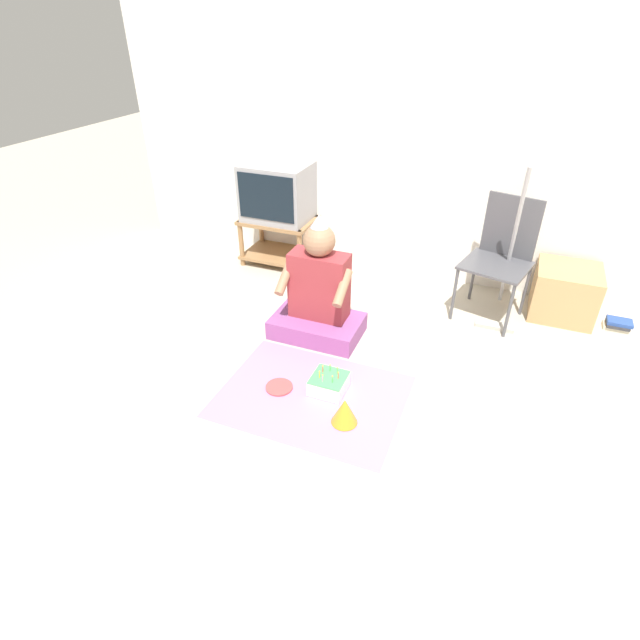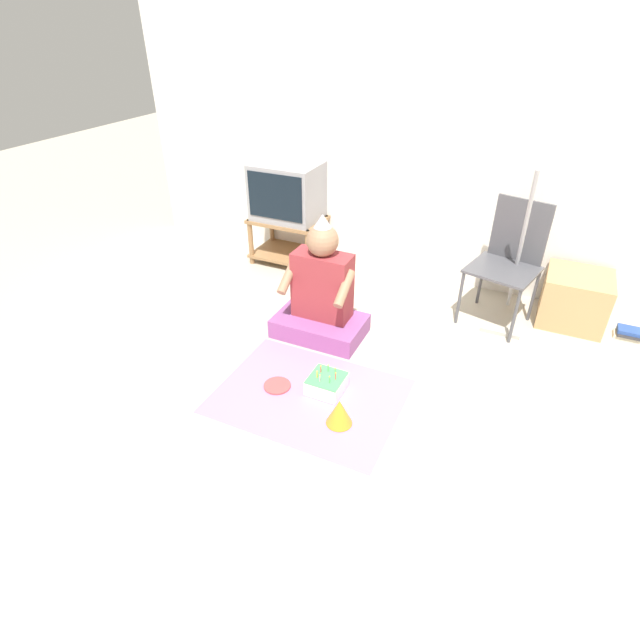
{
  "view_description": "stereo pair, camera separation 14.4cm",
  "coord_description": "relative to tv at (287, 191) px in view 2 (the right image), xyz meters",
  "views": [
    {
      "loc": [
        0.29,
        -1.94,
        2.06
      ],
      "look_at": [
        -0.72,
        0.55,
        0.35
      ],
      "focal_mm": 28.0,
      "sensor_mm": 36.0,
      "label": 1
    },
    {
      "loc": [
        0.42,
        -1.88,
        2.06
      ],
      "look_at": [
        -0.72,
        0.55,
        0.35
      ],
      "focal_mm": 28.0,
      "sensor_mm": 36.0,
      "label": 2
    }
  ],
  "objects": [
    {
      "name": "ground_plane",
      "position": [
        1.66,
        -1.89,
        -0.67
      ],
      "size": [
        16.0,
        16.0,
        0.0
      ],
      "primitive_type": "plane",
      "color": "#BCB29E"
    },
    {
      "name": "wall_back",
      "position": [
        1.66,
        0.25,
        0.61
      ],
      "size": [
        6.4,
        0.06,
        2.55
      ],
      "color": "white",
      "rests_on": "ground_plane"
    },
    {
      "name": "tv_stand",
      "position": [
        -0.0,
        -0.0,
        -0.42
      ],
      "size": [
        0.65,
        0.45,
        0.43
      ],
      "color": "#997047",
      "rests_on": "ground_plane"
    },
    {
      "name": "tv",
      "position": [
        0.0,
        0.0,
        0.0
      ],
      "size": [
        0.57,
        0.44,
        0.49
      ],
      "color": "#99999E",
      "rests_on": "tv_stand"
    },
    {
      "name": "folding_chair",
      "position": [
        1.93,
        -0.2,
        -0.15
      ],
      "size": [
        0.54,
        0.52,
        0.91
      ],
      "color": "#4C4C51",
      "rests_on": "ground_plane"
    },
    {
      "name": "cardboard_box_stack",
      "position": [
        2.44,
        -0.03,
        -0.47
      ],
      "size": [
        0.45,
        0.45,
        0.39
      ],
      "color": "tan",
      "rests_on": "ground_plane"
    },
    {
      "name": "dust_mop",
      "position": [
        1.99,
        -0.31,
        -0.32
      ],
      "size": [
        0.28,
        0.46,
        1.21
      ],
      "color": "#B2ADA3",
      "rests_on": "ground_plane"
    },
    {
      "name": "book_pile",
      "position": [
        2.84,
        -0.1,
        -0.63
      ],
      "size": [
        0.19,
        0.13,
        0.08
      ],
      "color": "beige",
      "rests_on": "ground_plane"
    },
    {
      "name": "person_seated",
      "position": [
        0.79,
        -0.98,
        -0.37
      ],
      "size": [
        0.64,
        0.41,
        0.91
      ],
      "color": "#8C4C8C",
      "rests_on": "ground_plane"
    },
    {
      "name": "party_cloth",
      "position": [
        1.02,
        -1.66,
        -0.67
      ],
      "size": [
        1.12,
        0.85,
        0.01
      ],
      "color": "pink",
      "rests_on": "ground_plane"
    },
    {
      "name": "birthday_cake",
      "position": [
        1.1,
        -1.57,
        -0.61
      ],
      "size": [
        0.21,
        0.21,
        0.16
      ],
      "color": "white",
      "rests_on": "party_cloth"
    },
    {
      "name": "party_hat_blue",
      "position": [
        1.29,
        -1.8,
        -0.58
      ],
      "size": [
        0.16,
        0.16,
        0.17
      ],
      "color": "gold",
      "rests_on": "party_cloth"
    },
    {
      "name": "paper_plate",
      "position": [
        0.8,
        -1.67,
        -0.66
      ],
      "size": [
        0.17,
        0.17,
        0.01
      ],
      "color": "#D84C4C",
      "rests_on": "party_cloth"
    }
  ]
}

